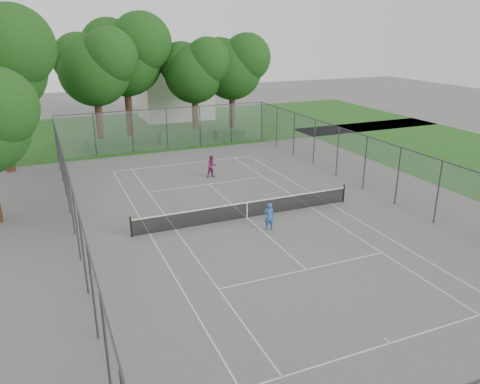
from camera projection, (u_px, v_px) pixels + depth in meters
name	position (u px, v px, depth m)	size (l,w,h in m)	color
ground	(247.00, 218.00, 26.01)	(120.00, 120.00, 0.00)	#605D5B
grass_far	(146.00, 129.00, 48.55)	(60.00, 20.00, 0.00)	#1C4E16
court_markings	(247.00, 218.00, 26.01)	(11.03, 23.83, 0.01)	silver
tennis_net	(247.00, 209.00, 25.84)	(12.87, 0.10, 1.10)	black
perimeter_fence	(247.00, 187.00, 25.41)	(18.08, 34.08, 3.52)	#38383D
tree_far_left	(95.00, 65.00, 40.22)	(7.04, 6.43, 10.12)	#372014
tree_far_midleft	(126.00, 52.00, 42.80)	(7.95, 7.26, 11.42)	#372014
tree_far_midright	(195.00, 69.00, 43.94)	(6.41, 5.85, 9.21)	#372014
tree_far_right	(233.00, 65.00, 45.20)	(6.66, 6.08, 9.57)	#372014
hedge_left	(110.00, 145.00, 39.93)	(3.92, 1.17, 0.98)	#194C18
hedge_mid	(179.00, 137.00, 42.60)	(3.55, 1.01, 1.11)	#194C18
hedge_right	(229.00, 134.00, 44.27)	(2.80, 1.03, 0.84)	#194C18
house	(175.00, 85.00, 53.13)	(7.63, 5.91, 9.50)	beige
girl_player	(269.00, 216.00, 24.29)	(0.54, 0.35, 1.48)	#2F5CB0
woman_player	(212.00, 166.00, 32.82)	(0.76, 0.59, 1.56)	#712555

